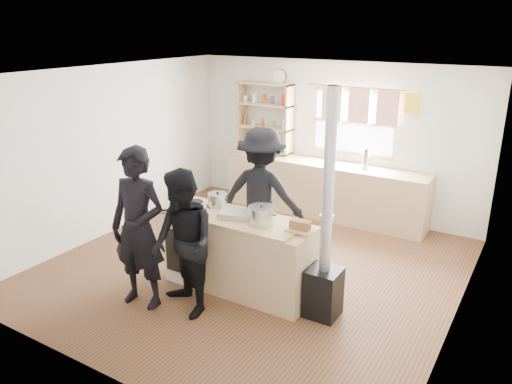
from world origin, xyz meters
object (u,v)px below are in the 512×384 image
cooking_island (239,254)px  person_near_left (138,229)px  stockpot_counter (261,215)px  person_far (262,195)px  flue_heater (325,262)px  thermos (366,160)px  bread_board (300,226)px  stockpot_stove (218,200)px  person_near_right (183,244)px  roast_tray (236,214)px  skillet_greens (179,209)px

cooking_island → person_near_left: (-0.76, -0.83, 0.45)m
stockpot_counter → person_far: person_far is taller
flue_heater → cooking_island: bearing=180.0°
thermos → stockpot_counter: 2.80m
bread_board → flue_heater: size_ratio=0.12×
stockpot_counter → person_near_left: size_ratio=0.16×
thermos → stockpot_stove: (-0.94, -2.61, -0.04)m
stockpot_counter → thermos: bearing=85.6°
person_near_right → stockpot_stove: bearing=126.9°
thermos → flue_heater: bearing=-78.6°
thermos → stockpot_counter: (-0.21, -2.79, -0.02)m
flue_heater → person_far: bearing=145.6°
cooking_island → roast_tray: size_ratio=4.45×
cooking_island → person_far: 1.02m
thermos → person_near_left: (-1.30, -3.60, -0.13)m
flue_heater → bread_board: bearing=176.5°
stockpot_stove → person_near_right: (0.17, -0.88, -0.20)m
flue_heater → person_far: 1.62m
skillet_greens → bread_board: 1.51m
skillet_greens → stockpot_stove: stockpot_stove is taller
stockpot_counter → cooking_island: bearing=176.1°
cooking_island → roast_tray: (-0.02, -0.01, 0.50)m
thermos → flue_heater: size_ratio=0.12×
skillet_greens → stockpot_stove: 0.48m
stockpot_counter → flue_heater: 0.87m
thermos → person_near_right: (-0.78, -3.49, -0.24)m
thermos → person_far: size_ratio=0.17×
cooking_island → stockpot_stove: stockpot_stove is taller
person_near_left → person_near_right: (0.53, 0.11, -0.10)m
roast_tray → skillet_greens: bearing=-163.5°
stockpot_counter → person_near_right: 0.92m
thermos → stockpot_stove: bearing=-109.8°
flue_heater → person_near_left: bearing=-156.0°
person_near_left → person_near_right: bearing=4.4°
skillet_greens → person_far: person_far is taller
flue_heater → thermos: bearing=101.4°
person_near_right → person_far: person_far is taller
skillet_greens → stockpot_counter: (1.03, 0.19, 0.07)m
thermos → stockpot_counter: thermos is taller
person_near_right → roast_tray: bearing=99.4°
roast_tray → person_near_right: person_near_right is taller
stockpot_stove → person_near_right: 0.92m
stockpot_counter → person_near_left: person_near_left is taller
stockpot_counter → person_near_right: size_ratio=0.18×
skillet_greens → flue_heater: 1.84m
cooking_island → flue_heater: flue_heater is taller
cooking_island → stockpot_counter: 0.65m
skillet_greens → cooking_island: bearing=16.7°
thermos → person_far: 2.02m
roast_tray → stockpot_stove: stockpot_stove is taller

